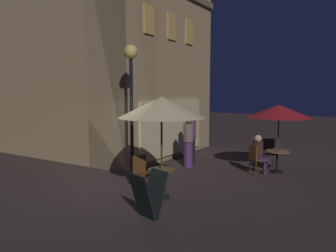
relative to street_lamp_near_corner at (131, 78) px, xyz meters
The scene contains 14 objects.
ground_plane 3.09m from the street_lamp_near_corner, behind, with size 60.00×60.00×0.00m, color #392E2B.
cafe_building 4.20m from the street_lamp_near_corner, 49.70° to the left, with size 6.21×7.45×7.39m.
street_lamp_near_corner is the anchor object (origin of this frame).
menu_sandwich_board 3.64m from the street_lamp_near_corner, 134.56° to the right, with size 0.79×0.71×0.96m.
cafe_table_0 2.93m from the street_lamp_near_corner, 113.77° to the right, with size 0.70×0.70×0.73m.
cafe_table_1 5.37m from the street_lamp_near_corner, 42.85° to the right, with size 0.75×0.75×0.72m.
patio_umbrella_0 1.72m from the street_lamp_near_corner, 113.77° to the right, with size 2.12×2.12×2.52m.
patio_umbrella_1 4.87m from the street_lamp_near_corner, 42.85° to the right, with size 2.03×2.03×2.22m.
cafe_chair_0 2.56m from the street_lamp_near_corner, 122.81° to the right, with size 0.52×0.52×0.95m.
cafe_chair_1 5.58m from the street_lamp_near_corner, 33.79° to the right, with size 0.58×0.58×0.99m.
cafe_chair_2 4.60m from the street_lamp_near_corner, 43.85° to the right, with size 0.55×0.55×0.96m.
patron_seated_0 4.65m from the street_lamp_near_corner, 43.66° to the right, with size 0.52×0.50×1.27m.
patron_standing_1 3.93m from the street_lamp_near_corner, ahead, with size 0.37×0.37×1.78m.
patron_standing_2 3.42m from the street_lamp_near_corner, ahead, with size 0.35×0.35×1.73m.
Camera 1 is at (-6.61, -5.73, 2.68)m, focal length 35.17 mm.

